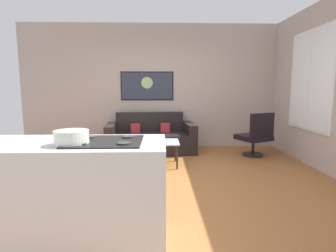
{
  "coord_description": "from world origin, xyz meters",
  "views": [
    {
      "loc": [
        -0.05,
        -3.75,
        1.36
      ],
      "look_at": [
        0.09,
        0.9,
        0.7
      ],
      "focal_mm": 28.42,
      "sensor_mm": 36.0,
      "label": 1
    }
  ],
  "objects_px": {
    "armchair": "(256,135)",
    "mixing_bowl": "(71,138)",
    "couch": "(151,139)",
    "wall_painting": "(147,86)",
    "coffee_table": "(153,144)"
  },
  "relations": [
    {
      "from": "wall_painting",
      "to": "mixing_bowl",
      "type": "bearing_deg",
      "value": -95.53
    },
    {
      "from": "coffee_table",
      "to": "mixing_bowl",
      "type": "xyz_separation_m",
      "value": [
        -0.56,
        -2.55,
        0.58
      ]
    },
    {
      "from": "armchair",
      "to": "mixing_bowl",
      "type": "distance_m",
      "value": 4.09
    },
    {
      "from": "armchair",
      "to": "wall_painting",
      "type": "relative_size",
      "value": 0.74
    },
    {
      "from": "couch",
      "to": "armchair",
      "type": "height_order",
      "value": "armchair"
    },
    {
      "from": "couch",
      "to": "wall_painting",
      "type": "distance_m",
      "value": 1.24
    },
    {
      "from": "couch",
      "to": "armchair",
      "type": "relative_size",
      "value": 2.17
    },
    {
      "from": "coffee_table",
      "to": "mixing_bowl",
      "type": "height_order",
      "value": "mixing_bowl"
    },
    {
      "from": "couch",
      "to": "mixing_bowl",
      "type": "relative_size",
      "value": 7.23
    },
    {
      "from": "mixing_bowl",
      "to": "coffee_table",
      "type": "bearing_deg",
      "value": 77.53
    },
    {
      "from": "coffee_table",
      "to": "couch",
      "type": "bearing_deg",
      "value": 94.42
    },
    {
      "from": "coffee_table",
      "to": "armchair",
      "type": "height_order",
      "value": "armchair"
    },
    {
      "from": "couch",
      "to": "coffee_table",
      "type": "height_order",
      "value": "couch"
    },
    {
      "from": "mixing_bowl",
      "to": "wall_painting",
      "type": "bearing_deg",
      "value": 84.47
    },
    {
      "from": "couch",
      "to": "mixing_bowl",
      "type": "distance_m",
      "value": 3.68
    }
  ]
}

